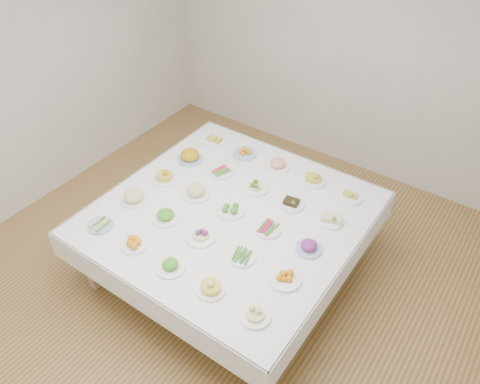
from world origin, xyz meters
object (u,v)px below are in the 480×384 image
Objects in this scene: display_table at (231,217)px; dish_0 at (100,225)px; dish_12 at (230,208)px; dish_24 at (350,195)px.

dish_0 reaches higher than display_table.
dish_0 is 0.87× the size of dish_12.
dish_12 reaches higher than dish_0.
dish_12 is 1.06× the size of dish_24.
dish_12 is at bearing -135.00° from dish_24.
dish_24 reaches higher than display_table.
dish_24 is (1.61, 1.61, 0.01)m from dish_0.
display_table is 1.13m from dish_24.
dish_0 is 0.92× the size of dish_24.
dish_0 is 2.27m from dish_24.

